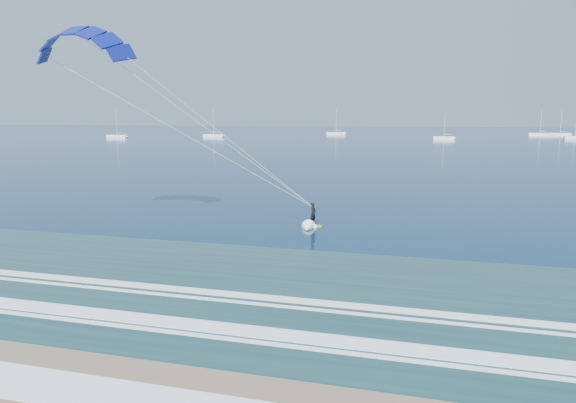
# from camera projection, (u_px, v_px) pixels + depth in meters

# --- Properties ---
(ground) EXTENTS (900.00, 900.00, 0.00)m
(ground) POSITION_uv_depth(u_px,v_px,m) (133.00, 393.00, 16.60)
(ground) COLOR #082745
(ground) RESTS_ON ground
(kitesurfer_rig) EXTENTS (21.91, 9.77, 16.42)m
(kitesurfer_rig) POSITION_uv_depth(u_px,v_px,m) (199.00, 123.00, 38.95)
(kitesurfer_rig) COLOR #85C016
(kitesurfer_rig) RESTS_ON ground
(sailboat_0) EXTENTS (9.03, 2.40, 12.23)m
(sailboat_0) POSITION_uv_depth(u_px,v_px,m) (117.00, 136.00, 215.40)
(sailboat_0) COLOR white
(sailboat_0) RESTS_ON ground
(sailboat_1) EXTENTS (9.11, 2.40, 12.45)m
(sailboat_1) POSITION_uv_depth(u_px,v_px,m) (214.00, 135.00, 223.03)
(sailboat_1) COLOR white
(sailboat_1) RESTS_ON ground
(sailboat_2) EXTENTS (9.19, 2.40, 12.32)m
(sailboat_2) POSITION_uv_depth(u_px,v_px,m) (336.00, 133.00, 252.67)
(sailboat_2) COLOR white
(sailboat_2) RESTS_ON ground
(sailboat_3) EXTENTS (7.80, 2.40, 10.95)m
(sailboat_3) POSITION_uv_depth(u_px,v_px,m) (444.00, 138.00, 199.03)
(sailboat_3) COLOR white
(sailboat_3) RESTS_ON ground
(sailboat_4) EXTENTS (8.97, 2.40, 12.16)m
(sailboat_4) POSITION_uv_depth(u_px,v_px,m) (560.00, 134.00, 240.14)
(sailboat_4) COLOR white
(sailboat_4) RESTS_ON ground
(sailboat_5) EXTENTS (7.72, 2.40, 10.68)m
(sailboat_5) POSITION_uv_depth(u_px,v_px,m) (575.00, 137.00, 202.83)
(sailboat_5) COLOR white
(sailboat_5) RESTS_ON ground
(sailboat_8) EXTENTS (10.03, 2.40, 11.81)m
(sailboat_8) POSITION_uv_depth(u_px,v_px,m) (540.00, 134.00, 240.82)
(sailboat_8) COLOR white
(sailboat_8) RESTS_ON ground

